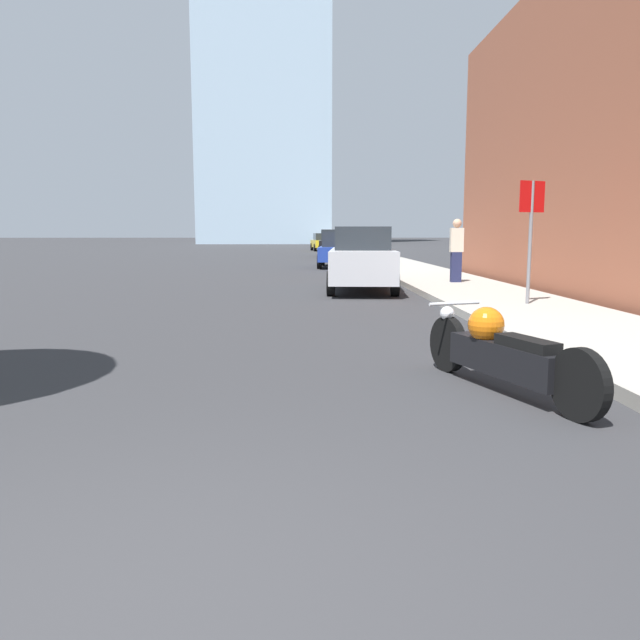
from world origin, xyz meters
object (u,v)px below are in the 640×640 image
at_px(parked_car_black, 332,243).
at_px(motorcycle, 500,351).
at_px(stop_sign, 531,221).
at_px(pedestrian, 456,249).
at_px(parked_car_silver, 362,259).
at_px(parked_car_blue, 339,250).
at_px(parked_car_yellow, 323,242).

bearing_deg(parked_car_black, motorcycle, -87.87).
distance_m(stop_sign, pedestrian, 5.52).
relative_size(motorcycle, pedestrian, 1.41).
xyz_separation_m(parked_car_silver, parked_car_blue, (0.05, 11.65, -0.06)).
relative_size(motorcycle, stop_sign, 1.05).
distance_m(parked_car_silver, stop_sign, 5.38).
height_order(stop_sign, pedestrian, stop_sign).
bearing_deg(motorcycle, parked_car_blue, 71.92).
bearing_deg(stop_sign, motorcycle, -112.03).
bearing_deg(pedestrian, motorcycle, -101.72).
bearing_deg(parked_car_yellow, parked_car_black, -93.93).
bearing_deg(pedestrian, stop_sign, -89.01).
relative_size(parked_car_black, pedestrian, 2.55).
height_order(motorcycle, parked_car_black, parked_car_black).
bearing_deg(parked_car_silver, parked_car_black, 93.44).
relative_size(parked_car_yellow, stop_sign, 1.97).
relative_size(parked_car_yellow, pedestrian, 2.64).
bearing_deg(parked_car_silver, motorcycle, -83.87).
bearing_deg(motorcycle, parked_car_silver, 73.01).
bearing_deg(stop_sign, parked_car_blue, 99.93).
xyz_separation_m(parked_car_blue, parked_car_black, (0.30, 12.46, 0.09)).
height_order(motorcycle, parked_car_yellow, parked_car_yellow).
relative_size(parked_car_blue, pedestrian, 2.61).
bearing_deg(parked_car_black, parked_car_yellow, 93.06).
height_order(parked_car_yellow, stop_sign, stop_sign).
distance_m(parked_car_silver, parked_car_black, 24.11).
height_order(motorcycle, parked_car_silver, parked_car_silver).
height_order(parked_car_blue, parked_car_black, parked_car_black).
distance_m(parked_car_blue, stop_sign, 16.38).
height_order(motorcycle, stop_sign, stop_sign).
bearing_deg(parked_car_yellow, motorcycle, -94.60).
xyz_separation_m(parked_car_silver, stop_sign, (2.87, -4.46, 0.93)).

